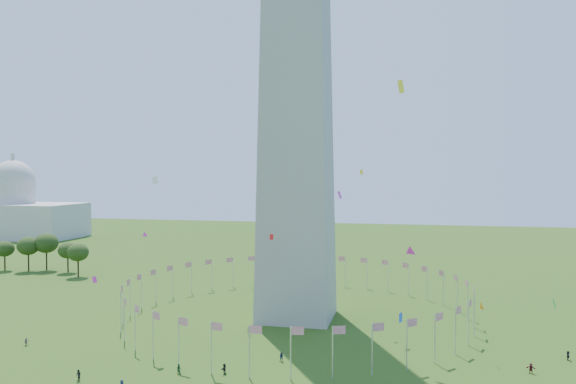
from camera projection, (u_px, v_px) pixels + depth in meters
The scene contains 4 objects.
flag_ring at pixel (297, 299), 132.66m from camera, with size 80.24×80.24×9.00m.
capitol_building at pixel (13, 194), 297.41m from camera, with size 70.00×35.00×46.00m, color beige, non-canonical shape.
kites_aloft at pixel (321, 250), 108.20m from camera, with size 123.96×72.98×41.88m.
tree_line_west at pixel (23, 255), 195.11m from camera, with size 55.74×16.38×12.86m.
Camera 1 is at (26.14, -79.09, 34.45)m, focal length 35.00 mm.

